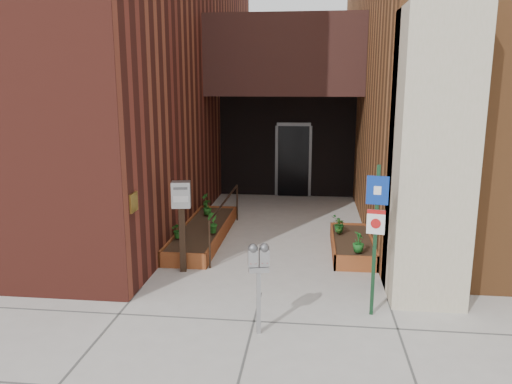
% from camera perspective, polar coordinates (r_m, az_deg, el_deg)
% --- Properties ---
extents(ground, '(80.00, 80.00, 0.00)m').
position_cam_1_polar(ground, '(8.23, 0.60, -11.45)').
color(ground, '#9E9991').
rests_on(ground, ground).
extents(architecture, '(20.00, 14.60, 10.00)m').
position_cam_1_polar(architecture, '(14.52, 2.89, 18.86)').
color(architecture, maroon).
rests_on(architecture, ground).
extents(planter_left, '(0.90, 3.60, 0.30)m').
position_cam_1_polar(planter_left, '(10.93, -6.04, -4.71)').
color(planter_left, maroon).
rests_on(planter_left, ground).
extents(planter_right, '(0.80, 2.20, 0.30)m').
position_cam_1_polar(planter_right, '(10.24, 10.90, -6.05)').
color(planter_right, maroon).
rests_on(planter_right, ground).
extents(handrail, '(0.04, 3.34, 0.90)m').
position_cam_1_polar(handrail, '(10.62, -3.54, -1.72)').
color(handrail, black).
rests_on(handrail, ground).
extents(parking_meter, '(0.30, 0.17, 1.27)m').
position_cam_1_polar(parking_meter, '(6.63, 0.30, -8.27)').
color(parking_meter, gray).
rests_on(parking_meter, ground).
extents(sign_post, '(0.30, 0.10, 2.22)m').
position_cam_1_polar(sign_post, '(7.24, 13.53, -3.68)').
color(sign_post, '#13341C').
rests_on(sign_post, ground).
extents(payment_dropbox, '(0.37, 0.30, 1.65)m').
position_cam_1_polar(payment_dropbox, '(8.86, -8.51, -1.74)').
color(payment_dropbox, black).
rests_on(payment_dropbox, ground).
extents(shrub_left_a, '(0.41, 0.41, 0.33)m').
position_cam_1_polar(shrub_left_a, '(10.09, -8.84, -4.27)').
color(shrub_left_a, '#20601B').
rests_on(shrub_left_a, planter_left).
extents(shrub_left_b, '(0.32, 0.32, 0.41)m').
position_cam_1_polar(shrub_left_b, '(10.32, -5.02, -3.55)').
color(shrub_left_b, '#1F601B').
rests_on(shrub_left_b, planter_left).
extents(shrub_left_c, '(0.28, 0.28, 0.36)m').
position_cam_1_polar(shrub_left_c, '(11.76, -5.60, -1.71)').
color(shrub_left_c, '#205F1B').
rests_on(shrub_left_c, planter_left).
extents(shrub_left_d, '(0.27, 0.27, 0.36)m').
position_cam_1_polar(shrub_left_d, '(12.41, -5.83, -0.97)').
color(shrub_left_d, '#215618').
rests_on(shrub_left_d, planter_left).
extents(shrub_right_a, '(0.24, 0.24, 0.38)m').
position_cam_1_polar(shrub_right_a, '(9.33, 11.63, -5.60)').
color(shrub_right_a, '#1B6120').
rests_on(shrub_right_a, planter_right).
extents(shrub_right_b, '(0.22, 0.22, 0.33)m').
position_cam_1_polar(shrub_right_b, '(10.37, 9.50, -3.84)').
color(shrub_right_b, '#295B1A').
rests_on(shrub_right_b, planter_right).
extents(shrub_right_c, '(0.43, 0.43, 0.35)m').
position_cam_1_polar(shrub_right_c, '(10.47, 9.47, -3.63)').
color(shrub_right_c, '#195A1F').
rests_on(shrub_right_c, planter_right).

